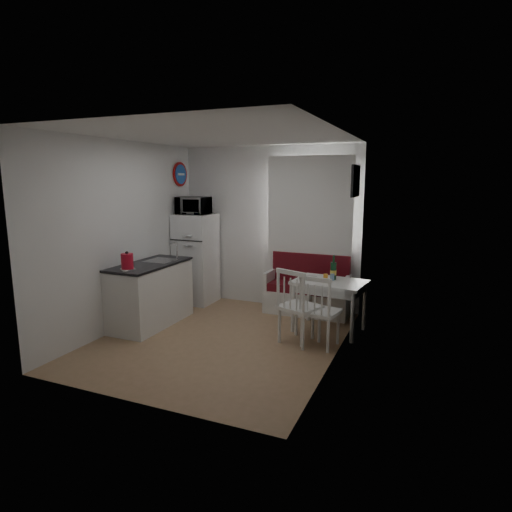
{
  "coord_description": "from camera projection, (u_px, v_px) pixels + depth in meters",
  "views": [
    {
      "loc": [
        2.48,
        -4.74,
        2.09
      ],
      "look_at": [
        0.29,
        0.5,
        1.05
      ],
      "focal_mm": 30.0,
      "sensor_mm": 36.0,
      "label": 1
    }
  ],
  "objects": [
    {
      "name": "floor",
      "position": [
        221.0,
        339.0,
        5.62
      ],
      "size": [
        3.0,
        3.5,
        0.02
      ],
      "primitive_type": "cube",
      "color": "#9A7852",
      "rests_on": "ground"
    },
    {
      "name": "dining_table",
      "position": [
        330.0,
        287.0,
        5.83
      ],
      "size": [
        1.02,
        0.78,
        0.71
      ],
      "rotation": [
        0.0,
        0.0,
        -0.12
      ],
      "color": "white",
      "rests_on": "floor"
    },
    {
      "name": "kitchen_counter",
      "position": [
        151.0,
        293.0,
        6.14
      ],
      "size": [
        0.62,
        1.32,
        1.16
      ],
      "color": "white",
      "rests_on": "floor"
    },
    {
      "name": "curtain",
      "position": [
        309.0,
        205.0,
        6.55
      ],
      "size": [
        1.35,
        0.02,
        1.5
      ],
      "primitive_type": "cube",
      "color": "white",
      "rests_on": "wall_back"
    },
    {
      "name": "picture_frame",
      "position": [
        355.0,
        181.0,
        5.69
      ],
      "size": [
        0.04,
        0.52,
        0.42
      ],
      "primitive_type": "cube",
      "color": "black",
      "rests_on": "wall_right"
    },
    {
      "name": "plate",
      "position": [
        309.0,
        278.0,
        5.94
      ],
      "size": [
        0.24,
        0.24,
        0.02
      ],
      "primitive_type": "cylinder",
      "color": "white",
      "rests_on": "dining_table"
    },
    {
      "name": "ceiling",
      "position": [
        218.0,
        135.0,
        5.15
      ],
      "size": [
        3.0,
        3.5,
        0.02
      ],
      "primitive_type": "cube",
      "color": "white",
      "rests_on": "wall_back"
    },
    {
      "name": "window",
      "position": [
        311.0,
        208.0,
        6.63
      ],
      "size": [
        1.22,
        0.06,
        1.47
      ],
      "primitive_type": "cube",
      "color": "white",
      "rests_on": "wall_back"
    },
    {
      "name": "microwave",
      "position": [
        193.0,
        206.0,
        7.0
      ],
      "size": [
        0.52,
        0.35,
        0.29
      ],
      "primitive_type": "imported",
      "color": "white",
      "rests_on": "fridge"
    },
    {
      "name": "wall_sign",
      "position": [
        180.0,
        174.0,
        7.11
      ],
      "size": [
        0.03,
        0.4,
        0.4
      ],
      "primitive_type": "cylinder",
      "rotation": [
        0.0,
        1.57,
        0.0
      ],
      "color": "#1B4EA2",
      "rests_on": "wall_left"
    },
    {
      "name": "drinking_glass_orange",
      "position": [
        326.0,
        278.0,
        5.78
      ],
      "size": [
        0.06,
        0.06,
        0.1
      ],
      "primitive_type": "cylinder",
      "color": "#FFA32A",
      "rests_on": "dining_table"
    },
    {
      "name": "wall_right",
      "position": [
        338.0,
        249.0,
        4.82
      ],
      "size": [
        0.02,
        3.5,
        2.6
      ],
      "primitive_type": "cube",
      "color": "white",
      "rests_on": "floor"
    },
    {
      "name": "fridge",
      "position": [
        196.0,
        259.0,
        7.21
      ],
      "size": [
        0.6,
        0.6,
        1.5
      ],
      "primitive_type": "cube",
      "color": "white",
      "rests_on": "floor"
    },
    {
      "name": "wall_front",
      "position": [
        128.0,
        268.0,
        3.8
      ],
      "size": [
        3.0,
        0.02,
        2.6
      ],
      "primitive_type": "cube",
      "color": "white",
      "rests_on": "floor"
    },
    {
      "name": "chair_left",
      "position": [
        298.0,
        299.0,
        5.32
      ],
      "size": [
        0.58,
        0.58,
        0.53
      ],
      "rotation": [
        0.0,
        0.0,
        -0.35
      ],
      "color": "white",
      "rests_on": "floor"
    },
    {
      "name": "wine_bottle",
      "position": [
        333.0,
        267.0,
        5.87
      ],
      "size": [
        0.09,
        0.09,
        0.34
      ],
      "primitive_type": null,
      "color": "#154224",
      "rests_on": "dining_table"
    },
    {
      "name": "drinking_glass_blue",
      "position": [
        332.0,
        277.0,
        5.84
      ],
      "size": [
        0.06,
        0.06,
        0.09
      ],
      "primitive_type": "cylinder",
      "color": "#81ACDC",
      "rests_on": "dining_table"
    },
    {
      "name": "bench",
      "position": [
        307.0,
        294.0,
        6.66
      ],
      "size": [
        1.3,
        0.5,
        0.93
      ],
      "color": "white",
      "rests_on": "floor"
    },
    {
      "name": "wall_back",
      "position": [
        269.0,
        227.0,
        6.98
      ],
      "size": [
        3.0,
        0.02,
        2.6
      ],
      "primitive_type": "cube",
      "color": "white",
      "rests_on": "floor"
    },
    {
      "name": "wall_left",
      "position": [
        124.0,
        235.0,
        5.96
      ],
      "size": [
        0.02,
        3.5,
        2.6
      ],
      "primitive_type": "cube",
      "color": "white",
      "rests_on": "floor"
    },
    {
      "name": "chair_right",
      "position": [
        319.0,
        304.0,
        5.23
      ],
      "size": [
        0.49,
        0.48,
        0.49
      ],
      "rotation": [
        0.0,
        0.0,
        -0.16
      ],
      "color": "white",
      "rests_on": "floor"
    },
    {
      "name": "kettle",
      "position": [
        127.0,
        261.0,
        5.53
      ],
      "size": [
        0.19,
        0.19,
        0.25
      ],
      "primitive_type": "cylinder",
      "color": "red",
      "rests_on": "kitchen_counter"
    }
  ]
}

